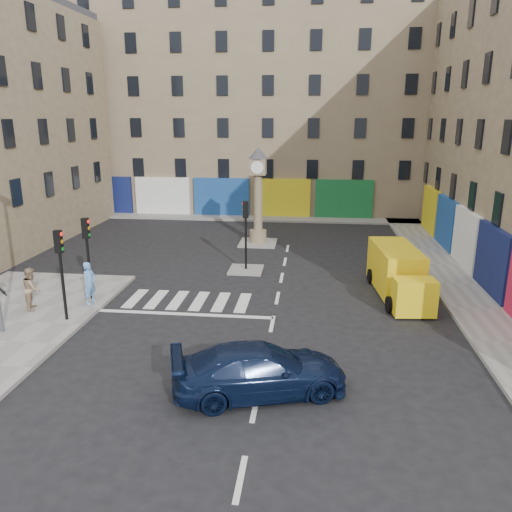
% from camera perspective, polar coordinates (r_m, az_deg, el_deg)
% --- Properties ---
extents(ground, '(120.00, 120.00, 0.00)m').
position_cam_1_polar(ground, '(19.42, 1.61, -8.94)').
color(ground, black).
rests_on(ground, ground).
extents(sidewalk_right, '(2.60, 30.00, 0.15)m').
position_cam_1_polar(sidewalk_right, '(29.64, 20.36, -1.01)').
color(sidewalk_right, gray).
rests_on(sidewalk_right, ground).
extents(sidewalk_far, '(32.00, 2.40, 0.15)m').
position_cam_1_polar(sidewalk_far, '(40.96, -1.31, 4.40)').
color(sidewalk_far, gray).
rests_on(sidewalk_far, ground).
extents(island_near, '(1.80, 1.80, 0.12)m').
position_cam_1_polar(island_near, '(27.05, -1.16, -1.59)').
color(island_near, gray).
rests_on(island_near, ground).
extents(island_far, '(2.40, 2.40, 0.12)m').
position_cam_1_polar(island_far, '(32.79, 0.23, 1.51)').
color(island_far, gray).
rests_on(island_far, ground).
extents(building_far, '(32.00, 10.00, 17.00)m').
position_cam_1_polar(building_far, '(45.92, -0.36, 16.20)').
color(building_far, '#857659').
rests_on(building_far, ground).
extents(traffic_light_left_near, '(0.28, 0.22, 3.70)m').
position_cam_1_polar(traffic_light_left_near, '(21.02, -21.44, -0.51)').
color(traffic_light_left_near, black).
rests_on(traffic_light_left_near, sidewalk_left).
extents(traffic_light_left_far, '(0.28, 0.22, 3.70)m').
position_cam_1_polar(traffic_light_left_far, '(23.09, -18.73, 1.14)').
color(traffic_light_left_far, black).
rests_on(traffic_light_left_far, sidewalk_left).
extents(traffic_light_island, '(0.28, 0.22, 3.70)m').
position_cam_1_polar(traffic_light_island, '(26.41, -1.19, 3.67)').
color(traffic_light_island, black).
rests_on(traffic_light_island, island_near).
extents(clock_pillar, '(1.20, 1.20, 6.10)m').
position_cam_1_polar(clock_pillar, '(32.10, 0.23, 7.56)').
color(clock_pillar, '#938260').
rests_on(clock_pillar, island_far).
extents(navy_sedan, '(5.64, 3.59, 1.52)m').
position_cam_1_polar(navy_sedan, '(15.32, 0.45, -12.91)').
color(navy_sedan, black).
rests_on(navy_sedan, ground).
extents(yellow_van, '(2.44, 6.04, 2.15)m').
position_cam_1_polar(yellow_van, '(24.14, 15.94, -1.85)').
color(yellow_van, yellow).
rests_on(yellow_van, ground).
extents(pedestrian_blue, '(0.61, 0.78, 1.89)m').
position_cam_1_polar(pedestrian_blue, '(22.90, -18.48, -2.95)').
color(pedestrian_blue, '#6099DC').
rests_on(pedestrian_blue, sidewalk_left).
extents(pedestrian_tan, '(0.97, 1.08, 1.81)m').
position_cam_1_polar(pedestrian_tan, '(23.23, -24.25, -3.38)').
color(pedestrian_tan, '#997D5E').
rests_on(pedestrian_tan, sidewalk_left).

